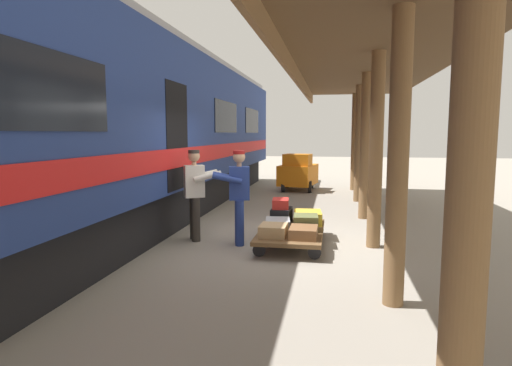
{
  "coord_description": "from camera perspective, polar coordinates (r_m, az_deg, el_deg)",
  "views": [
    {
      "loc": [
        -1.1,
        7.73,
        2.01
      ],
      "look_at": [
        0.22,
        0.42,
        1.15
      ],
      "focal_mm": 30.2,
      "sensor_mm": 36.0,
      "label": 1
    }
  ],
  "objects": [
    {
      "name": "suitcase_tan_vintage",
      "position": [
        7.29,
        2.31,
        -6.31
      ],
      "size": [
        0.45,
        0.51,
        0.2
      ],
      "primitive_type": "cube",
      "rotation": [
        0.0,
        0.0,
        -0.01
      ],
      "color": "tan",
      "rests_on": "luggage_cart"
    },
    {
      "name": "suitcase_yellow_case",
      "position": [
        8.36,
        6.86,
        -4.54
      ],
      "size": [
        0.57,
        0.68,
        0.23
      ],
      "primitive_type": "cube",
      "rotation": [
        0.0,
        0.0,
        0.09
      ],
      "color": "gold",
      "rests_on": "luggage_cart"
    },
    {
      "name": "train_car",
      "position": [
        8.89,
        -19.51,
        6.55
      ],
      "size": [
        3.03,
        21.48,
        4.0
      ],
      "color": "navy",
      "rests_on": "ground_plane"
    },
    {
      "name": "suitcase_gray_aluminum",
      "position": [
        7.85,
        2.9,
        -5.44
      ],
      "size": [
        0.5,
        0.58,
        0.18
      ],
      "primitive_type": "cube",
      "rotation": [
        0.0,
        0.0,
        0.13
      ],
      "color": "#9EA0A5",
      "rests_on": "luggage_cart"
    },
    {
      "name": "suitcase_red_plastic",
      "position": [
        8.38,
        3.28,
        -2.72
      ],
      "size": [
        0.35,
        0.51,
        0.18
      ],
      "primitive_type": "cube",
      "rotation": [
        0.0,
        0.0,
        0.1
      ],
      "color": "#AD231E",
      "rests_on": "suitcase_black_hardshell"
    },
    {
      "name": "ground_plane",
      "position": [
        8.06,
        2.1,
        -7.84
      ],
      "size": [
        60.0,
        60.0,
        0.0
      ],
      "primitive_type": "plane",
      "color": "gray"
    },
    {
      "name": "porter_in_overalls",
      "position": [
        7.74,
        -2.38,
        -1.46
      ],
      "size": [
        0.72,
        0.54,
        1.7
      ],
      "color": "navy",
      "rests_on": "ground_plane"
    },
    {
      "name": "suitcase_black_hardshell",
      "position": [
        8.4,
        3.4,
        -4.29
      ],
      "size": [
        0.39,
        0.55,
        0.28
      ],
      "primitive_type": "cube",
      "rotation": [
        0.0,
        0.0,
        -0.05
      ],
      "color": "black",
      "rests_on": "luggage_cart"
    },
    {
      "name": "porter_by_door",
      "position": [
        8.13,
        -8.01,
        -1.13
      ],
      "size": [
        0.74,
        0.62,
        1.7
      ],
      "color": "#332D28",
      "rests_on": "ground_plane"
    },
    {
      "name": "suitcase_olive_duffel",
      "position": [
        7.79,
        6.61,
        -5.23
      ],
      "size": [
        0.46,
        0.53,
        0.27
      ],
      "primitive_type": "cube",
      "rotation": [
        0.0,
        0.0,
        0.07
      ],
      "color": "brown",
      "rests_on": "luggage_cart"
    },
    {
      "name": "suitcase_brown_leather",
      "position": [
        7.24,
        6.31,
        -6.51
      ],
      "size": [
        0.45,
        0.58,
        0.18
      ],
      "primitive_type": "cube",
      "rotation": [
        0.0,
        0.0,
        -0.01
      ],
      "color": "brown",
      "rests_on": "luggage_cart"
    },
    {
      "name": "luggage_cart",
      "position": [
        7.85,
        4.74,
        -6.44
      ],
      "size": [
        1.13,
        2.1,
        0.28
      ],
      "color": "brown",
      "rests_on": "ground_plane"
    },
    {
      "name": "platform_canopy",
      "position": [
        7.86,
        15.51,
        15.33
      ],
      "size": [
        3.2,
        16.59,
        3.56
      ],
      "color": "brown",
      "rests_on": "ground_plane"
    },
    {
      "name": "baggage_tug",
      "position": [
        15.26,
        5.59,
        1.36
      ],
      "size": [
        1.37,
        1.86,
        1.3
      ],
      "color": "orange",
      "rests_on": "ground_plane"
    }
  ]
}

